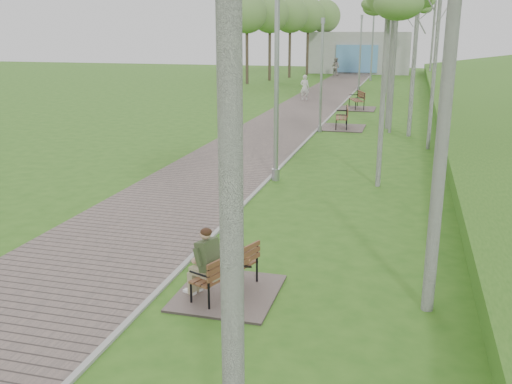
% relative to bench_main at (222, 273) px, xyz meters
% --- Properties ---
extents(ground, '(120.00, 120.00, 0.00)m').
position_rel_bench_main_xyz_m(ground, '(-1.05, 0.68, -0.39)').
color(ground, '#31621B').
rests_on(ground, ground).
extents(walkway, '(3.50, 67.00, 0.04)m').
position_rel_bench_main_xyz_m(walkway, '(-2.80, 22.18, -0.37)').
color(walkway, '#645751').
rests_on(walkway, ground).
extents(kerb, '(0.10, 67.00, 0.05)m').
position_rel_bench_main_xyz_m(kerb, '(-1.05, 22.18, -0.36)').
color(kerb, '#999993').
rests_on(kerb, ground).
extents(building_north, '(10.00, 5.20, 4.00)m').
position_rel_bench_main_xyz_m(building_north, '(-2.55, 51.65, 1.61)').
color(building_north, '#9E9E99').
rests_on(building_north, ground).
extents(bench_main, '(1.60, 1.78, 1.39)m').
position_rel_bench_main_xyz_m(bench_main, '(0.00, 0.00, 0.00)').
color(bench_main, '#645751').
rests_on(bench_main, ground).
extents(bench_second, '(1.94, 2.15, 1.19)m').
position_rel_bench_main_xyz_m(bench_second, '(-0.11, 17.05, -0.16)').
color(bench_second, '#645751').
rests_on(bench_second, ground).
extents(bench_third, '(1.97, 2.19, 1.21)m').
position_rel_bench_main_xyz_m(bench_third, '(-0.07, 23.58, -0.16)').
color(bench_third, '#645751').
rests_on(bench_third, ground).
extents(lamp_post_near, '(0.23, 0.23, 5.87)m').
position_rel_bench_main_xyz_m(lamp_post_near, '(-0.84, 7.42, 2.36)').
color(lamp_post_near, '#989AA0').
rests_on(lamp_post_near, ground).
extents(lamp_post_second, '(0.18, 0.18, 4.66)m').
position_rel_bench_main_xyz_m(lamp_post_second, '(-0.88, 15.85, 1.79)').
color(lamp_post_second, '#989AA0').
rests_on(lamp_post_second, ground).
extents(lamp_post_third, '(0.20, 0.20, 5.19)m').
position_rel_bench_main_xyz_m(lamp_post_third, '(-0.89, 33.73, 2.04)').
color(lamp_post_third, '#989AA0').
rests_on(lamp_post_third, ground).
extents(lamp_post_far, '(0.22, 0.22, 5.74)m').
position_rel_bench_main_xyz_m(lamp_post_far, '(-0.65, 42.35, 2.30)').
color(lamp_post_far, '#989AA0').
rests_on(lamp_post_far, ground).
extents(pedestrian_near, '(0.62, 0.45, 1.56)m').
position_rel_bench_main_xyz_m(pedestrian_near, '(-3.55, 26.81, 0.39)').
color(pedestrian_near, white).
rests_on(pedestrian_near, ground).
extents(pedestrian_far, '(1.01, 0.93, 1.69)m').
position_rel_bench_main_xyz_m(pedestrian_far, '(-4.25, 46.73, 0.46)').
color(pedestrian_far, gray).
rests_on(pedestrian_far, ground).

